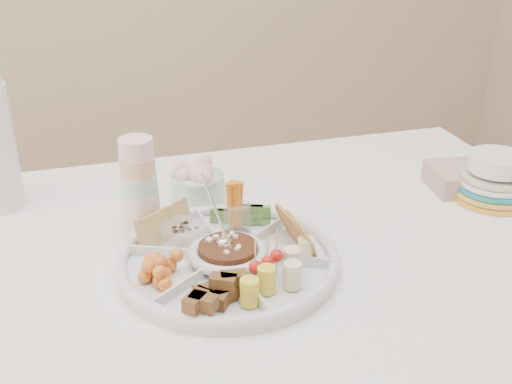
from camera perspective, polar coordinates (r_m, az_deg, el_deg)
name	(u,v)px	position (r m, az deg, el deg)	size (l,w,h in m)	color
party_tray	(228,257)	(1.12, -2.50, -5.79)	(0.38, 0.38, 0.04)	silver
bean_dip	(228,253)	(1.11, -2.51, -5.46)	(0.10, 0.10, 0.04)	black
tortillas	(296,232)	(1.15, 3.57, -3.58)	(0.11, 0.11, 0.06)	olive
carrot_cucumber	(239,202)	(1.21, -1.50, -0.93)	(0.10, 0.10, 0.09)	orange
pita_raisins	(173,224)	(1.18, -7.37, -2.87)	(0.12, 0.12, 0.06)	#DAA752
cherries	(154,266)	(1.08, -9.03, -6.49)	(0.10, 0.10, 0.04)	orange
granola_chunks	(214,293)	(1.00, -3.78, -8.97)	(0.11, 0.11, 0.05)	#4C3115
banana_tomato	(290,263)	(1.03, 3.06, -6.35)	(0.10, 0.10, 0.08)	#F2CD67
cup_stack	(140,190)	(1.20, -10.32, 0.14)	(0.07, 0.07, 0.20)	#B2C7A6
flower_bowl	(197,181)	(1.35, -5.25, 0.96)	(0.11, 0.11, 0.09)	#84B7A3
napkin_stack	(464,178)	(1.48, 17.97, 1.20)	(0.14, 0.12, 0.05)	#B18A8A
plate_stack	(496,176)	(1.44, 20.52, 1.37)	(0.17, 0.17, 0.11)	#E1B651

